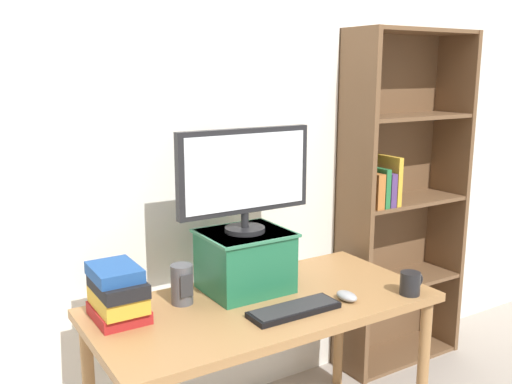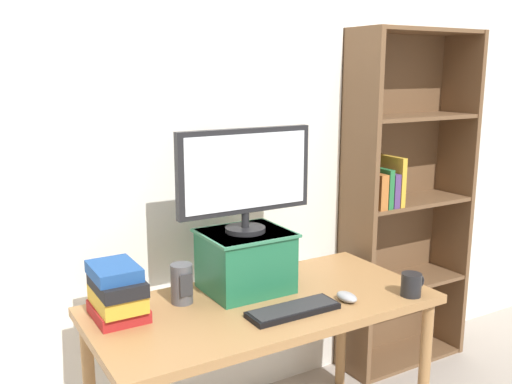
{
  "view_description": "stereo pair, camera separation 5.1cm",
  "coord_description": "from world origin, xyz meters",
  "px_view_note": "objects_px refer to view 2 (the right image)",
  "views": [
    {
      "loc": [
        -1.16,
        -1.82,
        1.62
      ],
      "look_at": [
        0.0,
        0.06,
        1.15
      ],
      "focal_mm": 40.0,
      "sensor_mm": 36.0,
      "label": 1
    },
    {
      "loc": [
        -1.12,
        -1.85,
        1.62
      ],
      "look_at": [
        0.0,
        0.06,
        1.15
      ],
      "focal_mm": 40.0,
      "sensor_mm": 36.0,
      "label": 2
    }
  ],
  "objects_px": {
    "desk_speaker": "(182,284)",
    "bookshelf_unit": "(402,201)",
    "coffee_mug": "(412,285)",
    "riser_box": "(246,259)",
    "book_stack": "(117,292)",
    "desk": "(263,319)",
    "computer_monitor": "(245,175)",
    "computer_mouse": "(347,297)",
    "keyboard": "(293,310)"
  },
  "relations": [
    {
      "from": "desk",
      "to": "coffee_mug",
      "type": "distance_m",
      "value": 0.63
    },
    {
      "from": "coffee_mug",
      "to": "keyboard",
      "type": "bearing_deg",
      "value": 168.76
    },
    {
      "from": "computer_monitor",
      "to": "desk_speaker",
      "type": "relative_size",
      "value": 3.72
    },
    {
      "from": "riser_box",
      "to": "computer_mouse",
      "type": "relative_size",
      "value": 3.45
    },
    {
      "from": "riser_box",
      "to": "desk",
      "type": "bearing_deg",
      "value": -90.47
    },
    {
      "from": "computer_monitor",
      "to": "book_stack",
      "type": "height_order",
      "value": "computer_monitor"
    },
    {
      "from": "bookshelf_unit",
      "to": "coffee_mug",
      "type": "bearing_deg",
      "value": -131.01
    },
    {
      "from": "computer_monitor",
      "to": "computer_mouse",
      "type": "xyz_separation_m",
      "value": [
        0.29,
        -0.31,
        -0.48
      ]
    },
    {
      "from": "computer_mouse",
      "to": "desk",
      "type": "bearing_deg",
      "value": 149.72
    },
    {
      "from": "computer_monitor",
      "to": "keyboard",
      "type": "relative_size",
      "value": 1.62
    },
    {
      "from": "bookshelf_unit",
      "to": "book_stack",
      "type": "height_order",
      "value": "bookshelf_unit"
    },
    {
      "from": "computer_mouse",
      "to": "desk_speaker",
      "type": "distance_m",
      "value": 0.67
    },
    {
      "from": "coffee_mug",
      "to": "computer_monitor",
      "type": "bearing_deg",
      "value": 144.22
    },
    {
      "from": "book_stack",
      "to": "desk_speaker",
      "type": "xyz_separation_m",
      "value": [
        0.27,
        0.01,
        -0.02
      ]
    },
    {
      "from": "desk",
      "to": "coffee_mug",
      "type": "relative_size",
      "value": 12.1
    },
    {
      "from": "bookshelf_unit",
      "to": "desk_speaker",
      "type": "distance_m",
      "value": 1.41
    },
    {
      "from": "computer_monitor",
      "to": "bookshelf_unit",
      "type": "bearing_deg",
      "value": 11.21
    },
    {
      "from": "desk",
      "to": "coffee_mug",
      "type": "height_order",
      "value": "coffee_mug"
    },
    {
      "from": "riser_box",
      "to": "coffee_mug",
      "type": "xyz_separation_m",
      "value": [
        0.56,
        -0.4,
        -0.09
      ]
    },
    {
      "from": "bookshelf_unit",
      "to": "computer_mouse",
      "type": "xyz_separation_m",
      "value": [
        -0.81,
        -0.53,
        -0.2
      ]
    },
    {
      "from": "computer_monitor",
      "to": "keyboard",
      "type": "distance_m",
      "value": 0.57
    },
    {
      "from": "bookshelf_unit",
      "to": "computer_mouse",
      "type": "height_order",
      "value": "bookshelf_unit"
    },
    {
      "from": "riser_box",
      "to": "computer_mouse",
      "type": "xyz_separation_m",
      "value": [
        0.29,
        -0.32,
        -0.12
      ]
    },
    {
      "from": "computer_monitor",
      "to": "computer_mouse",
      "type": "height_order",
      "value": "computer_monitor"
    },
    {
      "from": "bookshelf_unit",
      "to": "computer_mouse",
      "type": "bearing_deg",
      "value": -146.65
    },
    {
      "from": "riser_box",
      "to": "coffee_mug",
      "type": "bearing_deg",
      "value": -35.89
    },
    {
      "from": "coffee_mug",
      "to": "desk_speaker",
      "type": "height_order",
      "value": "desk_speaker"
    },
    {
      "from": "desk",
      "to": "desk_speaker",
      "type": "distance_m",
      "value": 0.36
    },
    {
      "from": "computer_mouse",
      "to": "desk_speaker",
      "type": "xyz_separation_m",
      "value": [
        -0.58,
        0.32,
        0.06
      ]
    },
    {
      "from": "keyboard",
      "to": "computer_mouse",
      "type": "height_order",
      "value": "computer_mouse"
    },
    {
      "from": "riser_box",
      "to": "desk_speaker",
      "type": "relative_size",
      "value": 2.23
    },
    {
      "from": "desk",
      "to": "book_stack",
      "type": "bearing_deg",
      "value": 165.61
    },
    {
      "from": "keyboard",
      "to": "coffee_mug",
      "type": "height_order",
      "value": "coffee_mug"
    },
    {
      "from": "desk",
      "to": "computer_mouse",
      "type": "relative_size",
      "value": 13.37
    },
    {
      "from": "riser_box",
      "to": "computer_monitor",
      "type": "distance_m",
      "value": 0.36
    },
    {
      "from": "riser_box",
      "to": "book_stack",
      "type": "height_order",
      "value": "riser_box"
    },
    {
      "from": "desk_speaker",
      "to": "coffee_mug",
      "type": "bearing_deg",
      "value": -25.93
    },
    {
      "from": "keyboard",
      "to": "coffee_mug",
      "type": "xyz_separation_m",
      "value": [
        0.52,
        -0.1,
        0.04
      ]
    },
    {
      "from": "computer_mouse",
      "to": "book_stack",
      "type": "xyz_separation_m",
      "value": [
        -0.85,
        0.31,
        0.08
      ]
    },
    {
      "from": "book_stack",
      "to": "desk",
      "type": "bearing_deg",
      "value": -14.39
    },
    {
      "from": "riser_box",
      "to": "keyboard",
      "type": "height_order",
      "value": "riser_box"
    },
    {
      "from": "desk",
      "to": "riser_box",
      "type": "height_order",
      "value": "riser_box"
    },
    {
      "from": "bookshelf_unit",
      "to": "keyboard",
      "type": "height_order",
      "value": "bookshelf_unit"
    },
    {
      "from": "bookshelf_unit",
      "to": "riser_box",
      "type": "relative_size",
      "value": 5.09
    },
    {
      "from": "keyboard",
      "to": "book_stack",
      "type": "relative_size",
      "value": 1.44
    },
    {
      "from": "computer_monitor",
      "to": "coffee_mug",
      "type": "xyz_separation_m",
      "value": [
        0.56,
        -0.4,
        -0.45
      ]
    },
    {
      "from": "computer_mouse",
      "to": "coffee_mug",
      "type": "height_order",
      "value": "coffee_mug"
    },
    {
      "from": "desk",
      "to": "computer_mouse",
      "type": "height_order",
      "value": "computer_mouse"
    },
    {
      "from": "riser_box",
      "to": "coffee_mug",
      "type": "distance_m",
      "value": 0.7
    },
    {
      "from": "desk_speaker",
      "to": "bookshelf_unit",
      "type": "bearing_deg",
      "value": 8.56
    }
  ]
}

